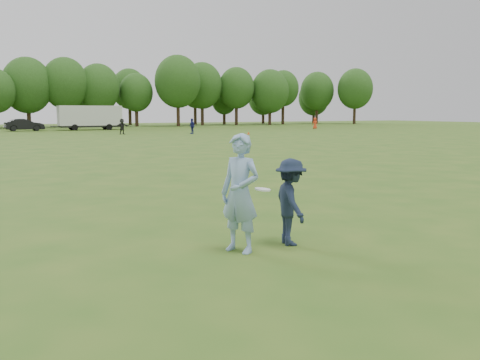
{
  "coord_description": "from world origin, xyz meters",
  "views": [
    {
      "loc": [
        -4.38,
        -7.78,
        2.41
      ],
      "look_at": [
        0.09,
        0.82,
        1.1
      ],
      "focal_mm": 38.0,
      "sensor_mm": 36.0,
      "label": 1
    }
  ],
  "objects_px": {
    "thrower": "(240,193)",
    "car_f": "(24,125)",
    "player_far_c": "(315,123)",
    "field_cone": "(249,133)",
    "defender": "(291,202)",
    "player_far_b": "(192,126)",
    "player_far_d": "(122,126)",
    "cargo_trailer": "(90,117)"
  },
  "relations": [
    {
      "from": "player_far_b",
      "to": "cargo_trailer",
      "type": "distance_m",
      "value": 18.85
    },
    {
      "from": "thrower",
      "to": "player_far_c",
      "type": "relative_size",
      "value": 1.29
    },
    {
      "from": "car_f",
      "to": "field_cone",
      "type": "bearing_deg",
      "value": -141.81
    },
    {
      "from": "player_far_d",
      "to": "cargo_trailer",
      "type": "xyz_separation_m",
      "value": [
        -0.4,
        14.95,
        0.93
      ]
    },
    {
      "from": "player_far_c",
      "to": "thrower",
      "type": "bearing_deg",
      "value": 67.5
    },
    {
      "from": "player_far_c",
      "to": "player_far_b",
      "type": "bearing_deg",
      "value": 32.71
    },
    {
      "from": "defender",
      "to": "player_far_b",
      "type": "relative_size",
      "value": 0.94
    },
    {
      "from": "thrower",
      "to": "car_f",
      "type": "distance_m",
      "value": 61.59
    },
    {
      "from": "player_far_c",
      "to": "car_f",
      "type": "xyz_separation_m",
      "value": [
        -37.13,
        10.16,
        -0.03
      ]
    },
    {
      "from": "thrower",
      "to": "defender",
      "type": "distance_m",
      "value": 1.06
    },
    {
      "from": "defender",
      "to": "cargo_trailer",
      "type": "xyz_separation_m",
      "value": [
        8.54,
        61.56,
        0.99
      ]
    },
    {
      "from": "thrower",
      "to": "cargo_trailer",
      "type": "bearing_deg",
      "value": 143.86
    },
    {
      "from": "field_cone",
      "to": "player_far_b",
      "type": "bearing_deg",
      "value": 141.2
    },
    {
      "from": "player_far_c",
      "to": "defender",
      "type": "bearing_deg",
      "value": 68.24
    },
    {
      "from": "car_f",
      "to": "thrower",
      "type": "bearing_deg",
      "value": 172.83
    },
    {
      "from": "player_far_c",
      "to": "car_f",
      "type": "bearing_deg",
      "value": -0.89
    },
    {
      "from": "thrower",
      "to": "player_far_b",
      "type": "distance_m",
      "value": 47.46
    },
    {
      "from": "car_f",
      "to": "cargo_trailer",
      "type": "xyz_separation_m",
      "value": [
        8.07,
        -0.02,
        1.01
      ]
    },
    {
      "from": "player_far_c",
      "to": "player_far_d",
      "type": "xyz_separation_m",
      "value": [
        -28.65,
        -4.81,
        0.05
      ]
    },
    {
      "from": "defender",
      "to": "player_far_c",
      "type": "distance_m",
      "value": 63.7
    },
    {
      "from": "car_f",
      "to": "cargo_trailer",
      "type": "bearing_deg",
      "value": -95.92
    },
    {
      "from": "player_far_d",
      "to": "field_cone",
      "type": "bearing_deg",
      "value": -45.29
    },
    {
      "from": "player_far_d",
      "to": "car_f",
      "type": "bearing_deg",
      "value": 101.79
    },
    {
      "from": "thrower",
      "to": "field_cone",
      "type": "xyz_separation_m",
      "value": [
        21.97,
        40.35,
        -0.87
      ]
    },
    {
      "from": "car_f",
      "to": "field_cone",
      "type": "xyz_separation_m",
      "value": [
        20.48,
        -21.23,
        -0.61
      ]
    },
    {
      "from": "player_far_b",
      "to": "car_f",
      "type": "height_order",
      "value": "player_far_b"
    },
    {
      "from": "thrower",
      "to": "field_cone",
      "type": "distance_m",
      "value": 45.95
    },
    {
      "from": "defender",
      "to": "player_far_d",
      "type": "xyz_separation_m",
      "value": [
        8.94,
        46.61,
        0.05
      ]
    },
    {
      "from": "player_far_c",
      "to": "field_cone",
      "type": "distance_m",
      "value": 20.01
    },
    {
      "from": "defender",
      "to": "cargo_trailer",
      "type": "relative_size",
      "value": 0.18
    },
    {
      "from": "car_f",
      "to": "player_far_b",
      "type": "bearing_deg",
      "value": -143.76
    },
    {
      "from": "cargo_trailer",
      "to": "player_far_d",
      "type": "bearing_deg",
      "value": -88.46
    },
    {
      "from": "thrower",
      "to": "cargo_trailer",
      "type": "distance_m",
      "value": 62.3
    },
    {
      "from": "player_far_c",
      "to": "cargo_trailer",
      "type": "distance_m",
      "value": 30.79
    },
    {
      "from": "car_f",
      "to": "cargo_trailer",
      "type": "height_order",
      "value": "cargo_trailer"
    },
    {
      "from": "thrower",
      "to": "car_f",
      "type": "bearing_deg",
      "value": 151.3
    },
    {
      "from": "car_f",
      "to": "cargo_trailer",
      "type": "relative_size",
      "value": 0.51
    },
    {
      "from": "defender",
      "to": "car_f",
      "type": "bearing_deg",
      "value": 13.15
    },
    {
      "from": "field_cone",
      "to": "cargo_trailer",
      "type": "xyz_separation_m",
      "value": [
        -12.4,
        21.21,
        1.63
      ]
    },
    {
      "from": "defender",
      "to": "car_f",
      "type": "distance_m",
      "value": 61.58
    },
    {
      "from": "defender",
      "to": "player_far_d",
      "type": "height_order",
      "value": "player_far_d"
    },
    {
      "from": "player_far_c",
      "to": "cargo_trailer",
      "type": "relative_size",
      "value": 0.18
    }
  ]
}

